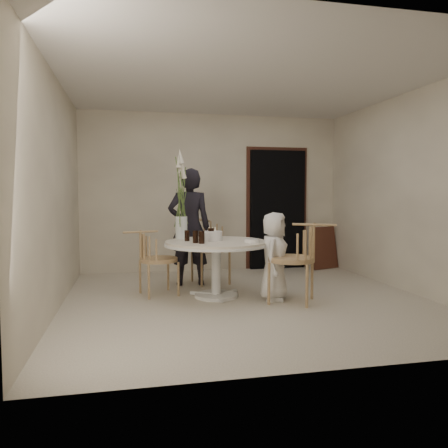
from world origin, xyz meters
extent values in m
plane|color=beige|center=(0.00, 0.00, 0.00)|extent=(4.50, 4.50, 0.00)
plane|color=silver|center=(0.00, 0.00, 2.70)|extent=(4.50, 4.50, 0.00)
plane|color=#EEE3C7|center=(0.00, 2.25, 1.35)|extent=(4.50, 0.00, 4.50)
plane|color=#EEE3C7|center=(0.00, -2.25, 1.35)|extent=(4.50, 0.00, 4.50)
plane|color=#EEE3C7|center=(-2.25, 0.00, 1.35)|extent=(0.00, 4.50, 4.50)
plane|color=#EEE3C7|center=(2.25, 0.00, 1.35)|extent=(0.00, 4.50, 4.50)
cube|color=black|center=(1.15, 2.19, 1.05)|extent=(1.00, 0.10, 2.10)
cube|color=#56241D|center=(1.15, 2.23, 1.11)|extent=(1.12, 0.03, 2.22)
cylinder|color=silver|center=(-0.35, 0.25, 0.02)|extent=(0.56, 0.56, 0.04)
cylinder|color=silver|center=(-0.35, 0.25, 0.34)|extent=(0.12, 0.12, 0.65)
cylinder|color=silver|center=(-0.35, 0.25, 0.68)|extent=(1.33, 1.33, 0.03)
cylinder|color=white|center=(-0.35, 0.25, 0.71)|extent=(1.30, 1.30, 0.04)
cube|color=#56241D|center=(1.95, 1.95, 0.37)|extent=(0.59, 0.34, 0.75)
cylinder|color=tan|center=(-0.44, 0.88, 0.24)|extent=(0.03, 0.03, 0.49)
cylinder|color=tan|center=(-0.01, 0.96, 0.24)|extent=(0.03, 0.03, 0.49)
cylinder|color=tan|center=(-0.51, 1.31, 0.24)|extent=(0.03, 0.03, 0.49)
cylinder|color=tan|center=(-0.09, 1.39, 0.24)|extent=(0.03, 0.03, 0.49)
cylinder|color=tan|center=(-0.26, 1.13, 0.51)|extent=(0.54, 0.54, 0.05)
cylinder|color=tan|center=(0.43, 0.11, 0.26)|extent=(0.03, 0.03, 0.51)
cylinder|color=tan|center=(0.19, -0.28, 0.26)|extent=(0.03, 0.03, 0.51)
cylinder|color=tan|center=(0.81, -0.12, 0.26)|extent=(0.03, 0.03, 0.51)
cylinder|color=tan|center=(0.58, -0.51, 0.26)|extent=(0.03, 0.03, 0.51)
cylinder|color=tan|center=(0.50, -0.20, 0.53)|extent=(0.57, 0.57, 0.06)
cylinder|color=tan|center=(-0.82, 0.39, 0.22)|extent=(0.03, 0.03, 0.45)
cylinder|color=tan|center=(-0.92, 0.78, 0.22)|extent=(0.03, 0.03, 0.45)
cylinder|color=tan|center=(-1.21, 0.29, 0.22)|extent=(0.03, 0.03, 0.45)
cylinder|color=tan|center=(-1.31, 0.68, 0.22)|extent=(0.03, 0.03, 0.45)
cylinder|color=tan|center=(-1.07, 0.54, 0.47)|extent=(0.50, 0.50, 0.05)
imported|color=black|center=(-0.58, 1.08, 0.85)|extent=(0.65, 0.45, 1.70)
imported|color=white|center=(0.33, -0.05, 0.55)|extent=(0.57, 0.64, 1.10)
cylinder|color=white|center=(-0.39, 0.29, 0.79)|extent=(0.25, 0.25, 0.12)
cylinder|color=beige|center=(-0.39, 0.29, 0.88)|extent=(0.01, 0.01, 0.05)
cylinder|color=beige|center=(-0.35, 0.32, 0.88)|extent=(0.01, 0.01, 0.05)
cylinder|color=beige|center=(-0.43, 0.31, 0.88)|extent=(0.01, 0.01, 0.05)
cylinder|color=black|center=(-0.64, 0.08, 0.81)|extent=(0.08, 0.08, 0.15)
cylinder|color=black|center=(-0.58, 0.00, 0.81)|extent=(0.08, 0.08, 0.15)
cylinder|color=black|center=(-0.72, 0.32, 0.80)|extent=(0.08, 0.08, 0.14)
cylinder|color=black|center=(-0.40, 0.32, 0.81)|extent=(0.08, 0.08, 0.16)
cylinder|color=white|center=(0.05, -0.03, 0.75)|extent=(0.25, 0.25, 0.05)
cylinder|color=silver|center=(-0.75, 0.62, 0.88)|extent=(0.16, 0.16, 0.30)
cylinder|color=#4A672C|center=(-0.73, 0.64, 1.26)|extent=(0.01, 0.01, 0.76)
cone|color=beige|center=(-0.73, 0.64, 1.64)|extent=(0.08, 0.08, 0.19)
cylinder|color=#4A672C|center=(-0.76, 0.66, 1.29)|extent=(0.01, 0.01, 0.82)
cone|color=beige|center=(-0.76, 0.66, 1.70)|extent=(0.08, 0.08, 0.19)
cylinder|color=#4A672C|center=(-0.79, 0.62, 1.32)|extent=(0.01, 0.01, 0.89)
cone|color=beige|center=(-0.79, 0.62, 1.77)|extent=(0.08, 0.08, 0.19)
cylinder|color=#4A672C|center=(-0.76, 0.59, 1.36)|extent=(0.01, 0.01, 0.95)
cone|color=beige|center=(-0.76, 0.59, 1.83)|extent=(0.08, 0.08, 0.19)
cylinder|color=#4A672C|center=(-0.73, 0.61, 1.26)|extent=(0.01, 0.01, 0.76)
cone|color=beige|center=(-0.73, 0.61, 1.64)|extent=(0.08, 0.08, 0.19)
camera|label=1|loc=(-1.43, -5.22, 1.34)|focal=35.00mm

